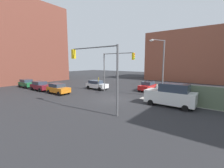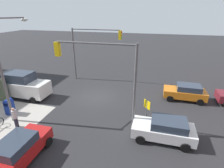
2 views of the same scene
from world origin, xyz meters
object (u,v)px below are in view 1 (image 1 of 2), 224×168
Objects in this scene: coupe_red at (147,86)px; bicycle_leaning_on_fence at (168,93)px; sedan_white at (97,85)px; pedestrian_crossing at (157,89)px; traffic_signal_se_corner at (97,65)px; coupe_maroon at (40,86)px; street_lamp_corner at (161,64)px; mailbox_blue at (167,94)px; sedan_orange at (58,88)px; coupe_green at (27,83)px; van_white_delivery at (171,95)px; traffic_signal_nw_corner at (115,64)px.

bicycle_leaning_on_fence is (4.06, -1.90, -0.50)m from coupe_red.
sedan_white is at bearing -169.83° from bicycle_leaning_on_fence.
pedestrian_crossing is at bearing 7.90° from sedan_white.
sedan_white is (-8.81, 9.48, -3.83)m from traffic_signal_se_corner.
street_lamp_corner is at bearing 21.35° from coupe_maroon.
sedan_orange reaches higher than mailbox_blue.
coupe_maroon is at bearing -154.90° from bicycle_leaning_on_fence.
mailbox_blue is 2.32m from bicycle_leaning_on_fence.
coupe_red is at bearing 134.02° from street_lamp_corner.
bicycle_leaning_on_fence is (19.57, 9.17, -0.50)m from coupe_maroon.
sedan_white is (-12.94, -0.02, 0.08)m from mailbox_blue.
traffic_signal_se_corner is 1.65× the size of coupe_red.
coupe_green is 0.94× the size of coupe_maroon.
coupe_green reaches higher than bicycle_leaning_on_fence.
van_white_delivery is (14.23, -3.18, 0.44)m from sedan_white.
sedan_white is at bearing 72.66° from sedan_orange.
traffic_signal_se_corner is 10.40m from street_lamp_corner.
van_white_delivery is (21.46, 3.77, 0.44)m from coupe_maroon.
street_lamp_corner is at bearing -157.76° from pedestrian_crossing.
coupe_green is at bearing -163.13° from street_lamp_corner.
coupe_maroon is (-7.23, -6.95, 0.00)m from sedan_white.
sedan_orange is (5.12, 0.18, -0.00)m from coupe_maroon.
street_lamp_corner reaches higher than traffic_signal_se_corner.
coupe_red is (-0.53, 13.60, -3.84)m from traffic_signal_se_corner.
coupe_green is at bearing -159.88° from bicycle_leaning_on_fence.
van_white_delivery is (2.44, -3.66, -3.42)m from street_lamp_corner.
traffic_signal_se_corner reaches higher than coupe_red.
van_white_delivery is at bearing 7.89° from coupe_green.
pedestrian_crossing is (-3.29, 4.70, -0.39)m from van_white_delivery.
coupe_green is 5.29m from coupe_maroon.
van_white_delivery is (9.69, -2.70, -3.38)m from traffic_signal_nw_corner.
sedan_white is 2.39× the size of bicycle_leaning_on_fence.
traffic_signal_nw_corner is 7.69m from pedestrian_crossing.
traffic_signal_nw_corner is at bearing 28.79° from coupe_maroon.
street_lamp_corner is 2.03× the size of coupe_red.
sedan_white and coupe_maroon have the same top height.
traffic_signal_se_corner is 14.14m from coupe_red.
traffic_signal_nw_corner is at bearing 20.59° from coupe_green.
sedan_white is at bearing -179.93° from mailbox_blue.
traffic_signal_nw_corner is at bearing 90.25° from pedestrian_crossing.
traffic_signal_nw_corner and traffic_signal_se_corner have the same top height.
coupe_maroon is 20.04m from pedestrian_crossing.
traffic_signal_se_corner is 21.82m from coupe_green.
coupe_maroon is at bearing -177.98° from sedan_orange.
mailbox_blue is 3.49m from van_white_delivery.
street_lamp_corner is at bearing 73.35° from traffic_signal_se_corner.
traffic_signal_se_corner is 3.71× the size of bicycle_leaning_on_fence.
traffic_signal_nw_corner is 3.71× the size of bicycle_leaning_on_fence.
sedan_white is 1.06× the size of coupe_red.
street_lamp_corner is at bearing 2.32° from sedan_white.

